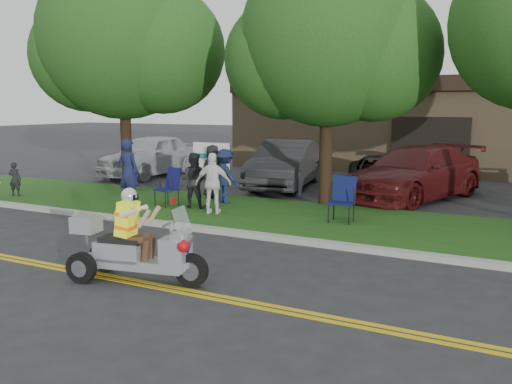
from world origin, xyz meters
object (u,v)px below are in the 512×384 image
at_px(lawn_chair_a, 170,184).
at_px(spectator_adult_mid, 194,180).
at_px(parked_car_mid, 382,177).
at_px(spectator_adult_left, 129,172).
at_px(trike_scooter, 133,249).
at_px(lawn_chair_b, 343,196).
at_px(parked_car_right, 414,173).
at_px(parked_car_far_left, 150,155).
at_px(parked_car_left, 285,164).
at_px(spectator_adult_right, 213,183).

distance_m(lawn_chair_a, spectator_adult_mid, 0.78).
height_order(spectator_adult_mid, parked_car_mid, spectator_adult_mid).
xyz_separation_m(lawn_chair_a, spectator_adult_left, (-1.06, -0.46, 0.33)).
distance_m(trike_scooter, lawn_chair_b, 5.83).
height_order(spectator_adult_left, parked_car_right, spectator_adult_left).
relative_size(parked_car_far_left, parked_car_mid, 1.09).
relative_size(spectator_adult_mid, parked_car_left, 0.30).
bearing_deg(lawn_chair_a, spectator_adult_left, -139.58).
xyz_separation_m(spectator_adult_right, parked_car_right, (3.99, 5.23, -0.09)).
bearing_deg(spectator_adult_right, parked_car_far_left, -60.07).
xyz_separation_m(spectator_adult_left, parked_car_mid, (5.76, 5.18, -0.40)).
distance_m(lawn_chair_b, spectator_adult_mid, 4.16).
height_order(trike_scooter, spectator_adult_mid, spectator_adult_mid).
xyz_separation_m(spectator_adult_right, parked_car_left, (-0.48, 5.52, -0.07)).
bearing_deg(parked_car_left, lawn_chair_a, -113.71).
height_order(lawn_chair_b, parked_car_left, parked_car_left).
height_order(spectator_adult_left, spectator_adult_right, spectator_adult_left).
relative_size(spectator_adult_right, parked_car_far_left, 0.32).
distance_m(spectator_adult_left, spectator_adult_mid, 1.89).
distance_m(trike_scooter, spectator_adult_left, 6.52).
xyz_separation_m(trike_scooter, parked_car_mid, (1.50, 10.09, 0.09)).
height_order(trike_scooter, parked_car_mid, trike_scooter).
xyz_separation_m(lawn_chair_a, parked_car_far_left, (-5.00, 5.45, 0.15)).
distance_m(spectator_adult_mid, parked_car_right, 6.84).
relative_size(spectator_adult_right, parked_car_mid, 0.34).
xyz_separation_m(trike_scooter, lawn_chair_b, (1.72, 5.57, 0.17)).
distance_m(spectator_adult_mid, spectator_adult_right, 1.03).
relative_size(parked_car_far_left, parked_car_right, 0.89).
distance_m(trike_scooter, parked_car_left, 10.66).
height_order(spectator_adult_mid, spectator_adult_right, spectator_adult_right).
bearing_deg(spectator_adult_right, lawn_chair_a, -33.13).
height_order(lawn_chair_b, spectator_adult_right, spectator_adult_right).
relative_size(lawn_chair_b, parked_car_left, 0.22).
bearing_deg(parked_car_far_left, parked_car_right, -5.46).
relative_size(lawn_chair_a, spectator_adult_left, 0.57).
bearing_deg(lawn_chair_b, parked_car_far_left, 148.44).
height_order(spectator_adult_left, parked_car_left, spectator_adult_left).
distance_m(trike_scooter, parked_car_right, 10.47).
height_order(lawn_chair_a, spectator_adult_right, spectator_adult_right).
bearing_deg(spectator_adult_mid, trike_scooter, 101.09).
bearing_deg(spectator_adult_left, trike_scooter, 131.76).
relative_size(lawn_chair_a, parked_car_far_left, 0.21).
bearing_deg(parked_car_right, trike_scooter, -83.99).
bearing_deg(trike_scooter, spectator_adult_right, 96.53).
relative_size(parked_car_left, parked_car_mid, 1.09).
bearing_deg(spectator_adult_right, parked_car_left, -103.77).
bearing_deg(parked_car_left, parked_car_mid, -16.47).
distance_m(lawn_chair_a, parked_car_far_left, 7.39).
distance_m(parked_car_far_left, parked_car_right, 10.69).
distance_m(lawn_chair_a, spectator_adult_left, 1.20).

